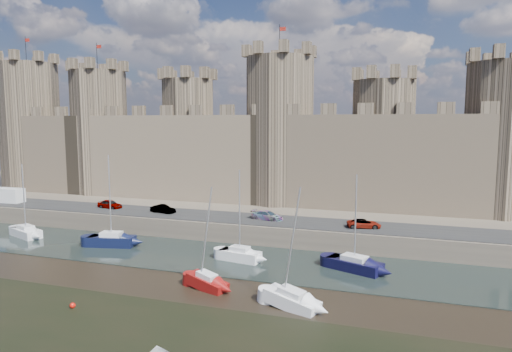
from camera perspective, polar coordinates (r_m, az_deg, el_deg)
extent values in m
cube|color=black|center=(53.62, -6.22, -9.97)|extent=(160.00, 12.00, 0.08)
cube|color=#4C443A|center=(86.57, 3.68, -2.65)|extent=(160.00, 60.00, 2.50)
cube|color=black|center=(61.94, -2.41, -5.24)|extent=(160.00, 7.00, 0.10)
cube|color=#42382B|center=(74.08, 1.39, 2.19)|extent=(100.00, 9.00, 14.00)
cylinder|color=#42382B|center=(99.05, -26.38, 5.55)|extent=(11.00, 11.00, 24.00)
cylinder|color=black|center=(99.96, -26.83, 13.88)|extent=(0.10, 0.10, 5.00)
cube|color=maroon|center=(99.87, -26.68, 14.94)|extent=(1.00, 0.03, 0.60)
cylinder|color=#42382B|center=(88.59, -18.92, 5.18)|extent=(10.00, 10.00, 22.00)
cylinder|color=black|center=(89.31, -19.26, 13.86)|extent=(0.10, 0.10, 5.00)
cube|color=maroon|center=(89.26, -19.04, 15.04)|extent=(1.00, 0.03, 0.60)
cylinder|color=#42382B|center=(79.09, -8.39, 4.59)|extent=(9.00, 9.00, 20.00)
cylinder|color=#42382B|center=(73.30, 2.90, 5.65)|extent=(11.00, 11.00, 23.00)
cylinder|color=black|center=(74.34, 2.97, 16.51)|extent=(0.10, 0.10, 5.00)
cube|color=maroon|center=(74.53, 3.37, 17.89)|extent=(1.00, 0.03, 0.60)
cylinder|color=#42382B|center=(70.84, 15.50, 3.76)|extent=(9.00, 9.00, 19.00)
cylinder|color=#42382B|center=(71.83, 28.40, 4.02)|extent=(10.00, 10.00, 21.00)
imported|color=gray|center=(71.88, -17.81, -3.38)|extent=(4.10, 2.12, 1.33)
imported|color=gray|center=(66.28, -11.56, -4.08)|extent=(3.90, 1.96, 1.23)
imported|color=gray|center=(60.57, 1.43, -4.96)|extent=(4.51, 2.34, 1.25)
imported|color=gray|center=(57.54, 13.35, -5.83)|extent=(4.45, 2.87, 1.14)
cube|color=silver|center=(83.53, -28.68, -2.15)|extent=(5.46, 2.41, 2.34)
cube|color=silver|center=(69.12, -26.81, -6.35)|extent=(5.64, 3.76, 1.07)
cube|color=silver|center=(68.95, -26.84, -5.72)|extent=(2.69, 2.16, 0.49)
cylinder|color=silver|center=(68.22, -27.03, -2.32)|extent=(0.14, 0.14, 8.76)
cube|color=black|center=(60.04, -17.60, -7.77)|extent=(6.00, 3.33, 1.24)
cube|color=silver|center=(59.83, -17.63, -6.93)|extent=(2.78, 2.03, 0.56)
cylinder|color=silver|center=(58.90, -17.80, -2.41)|extent=(0.14, 0.14, 10.12)
cube|color=white|center=(51.59, -2.04, -9.92)|extent=(4.96, 2.57, 1.11)
cube|color=silver|center=(51.36, -2.05, -9.06)|extent=(2.28, 1.60, 0.50)
cylinder|color=silver|center=(50.36, -2.07, -4.36)|extent=(0.14, 0.14, 9.08)
cube|color=black|center=(49.38, 12.19, -10.86)|extent=(6.17, 4.23, 1.10)
cube|color=silver|center=(49.15, 12.21, -9.97)|extent=(2.96, 2.41, 0.50)
cylinder|color=silver|center=(48.10, 12.34, -5.12)|extent=(0.14, 0.14, 8.98)
cube|color=maroon|center=(43.81, -6.15, -13.20)|extent=(4.43, 2.83, 1.05)
cube|color=silver|center=(43.56, -6.16, -12.25)|extent=(2.10, 1.65, 0.48)
cylinder|color=silver|center=(42.40, -6.24, -7.05)|extent=(0.14, 0.14, 8.62)
cube|color=white|center=(39.62, 4.46, -15.35)|extent=(5.11, 3.23, 1.12)
cube|color=silver|center=(39.32, 4.47, -14.25)|extent=(2.41, 1.88, 0.51)
cylinder|color=silver|center=(37.98, 4.53, -8.15)|extent=(0.14, 0.14, 9.17)
sphere|color=red|center=(42.42, -21.95, -14.78)|extent=(0.47, 0.47, 0.47)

